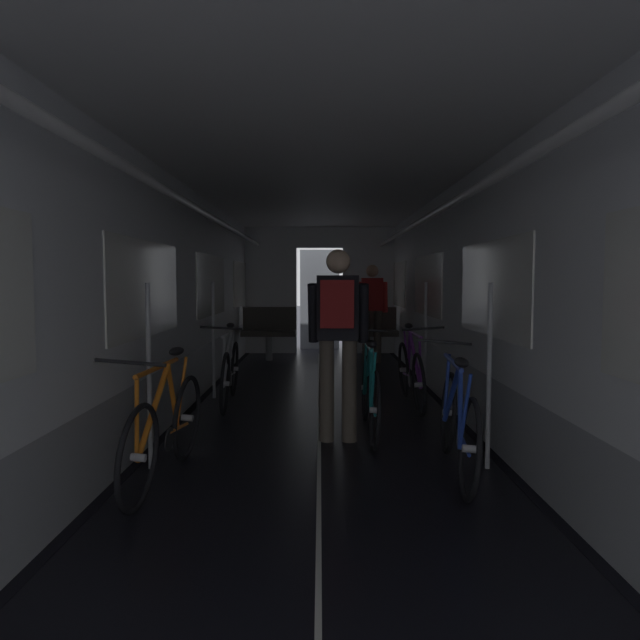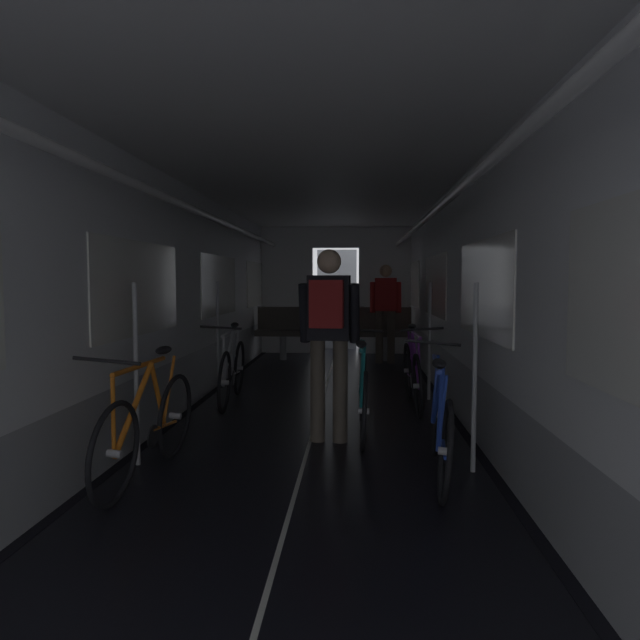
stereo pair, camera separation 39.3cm
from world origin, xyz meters
name	(u,v)px [view 1 (the left image)]	position (x,y,z in m)	size (l,w,h in m)	color
train_car_shell	(320,252)	(0.00, 3.60, 1.70)	(3.14, 12.34, 2.57)	black
bench_seat_far_left	(270,328)	(-0.90, 8.07, 0.57)	(0.98, 0.51, 0.95)	gray
bench_seat_far_right	(370,328)	(0.90, 8.07, 0.57)	(0.98, 0.51, 0.95)	gray
bicycle_purple	(412,372)	(1.03, 4.28, 0.38)	(0.44, 1.69, 0.95)	black
bicycle_blue	(458,422)	(1.01, 1.98, 0.38)	(0.44, 1.69, 0.95)	black
bicycle_silver	(231,371)	(-1.02, 4.35, 0.38)	(0.44, 1.69, 0.94)	black
bicycle_orange	(166,428)	(-1.08, 1.81, 0.38)	(0.44, 1.69, 0.95)	black
person_cyclist_aisle	(339,327)	(0.16, 2.82, 1.02)	(0.54, 0.39, 1.69)	brown
bicycle_teal_in_aisle	(371,393)	(0.47, 3.08, 0.38)	(0.44, 1.69, 0.94)	black
person_standing_near_bench	(373,306)	(0.90, 7.70, 0.98)	(0.53, 0.23, 1.69)	brown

